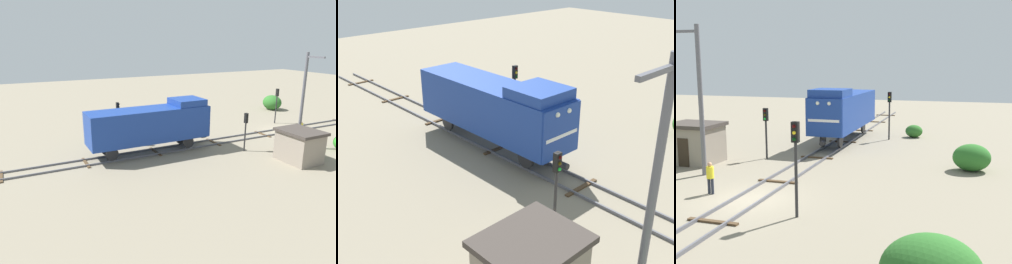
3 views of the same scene
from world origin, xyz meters
The scene contains 11 objects.
ground_plane centered at (0.00, 0.00, 0.00)m, with size 115.76×115.76×0.00m, color gray.
railway_track centered at (0.00, 0.00, 0.07)m, with size 2.40×77.18×0.16m.
locomotive centered at (0.00, 16.49, 2.77)m, with size 2.90×11.60×4.60m.
traffic_signal_near centered at (3.20, -1.59, 2.97)m, with size 0.32×0.34×4.28m.
traffic_signal_mid centered at (-3.40, 8.54, 2.53)m, with size 0.32×0.34×3.62m.
traffic_signal_far centered at (3.60, 18.40, 2.95)m, with size 0.32×0.34×4.24m.
worker_near_track centered at (-2.40, 0.23, 1.00)m, with size 0.38×0.38×1.70m.
catenary_mast centered at (-5.06, 3.43, 4.74)m, with size 1.94×0.28×8.97m.
relay_hut centered at (-7.50, 6.08, 1.39)m, with size 3.50×2.90×2.74m.
bush_near centered at (10.61, 9.08, 0.86)m, with size 2.36×1.93×1.71m, color #2A6A26.
bush_far centered at (5.58, 20.24, 0.57)m, with size 1.56×1.28×1.14m, color #2E6926.
Camera 3 is at (10.30, -18.04, 6.77)m, focal length 45.00 mm.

